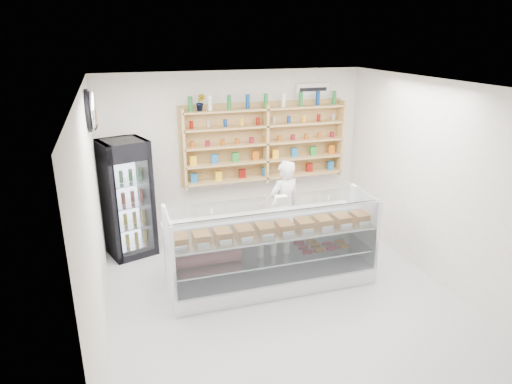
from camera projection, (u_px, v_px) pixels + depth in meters
name	position (u px, v px, depth m)	size (l,w,h in m)	color
room	(288.00, 203.00, 5.56)	(5.00, 5.00, 5.00)	#B3B4B9
display_counter	(272.00, 262.00, 6.35)	(2.85, 0.85, 1.24)	white
shop_worker	(284.00, 207.00, 7.24)	(0.55, 0.36, 1.51)	silver
drinks_cooler	(127.00, 198.00, 7.10)	(0.84, 0.82, 1.86)	black
wall_shelving	(265.00, 143.00, 7.75)	(2.84, 0.28, 1.33)	tan
potted_plant	(201.00, 102.00, 7.19)	(0.15, 0.12, 0.27)	#1E6626
security_mirror	(93.00, 111.00, 5.68)	(0.15, 0.50, 0.50)	silver
wall_sign	(313.00, 89.00, 7.84)	(0.62, 0.03, 0.20)	white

